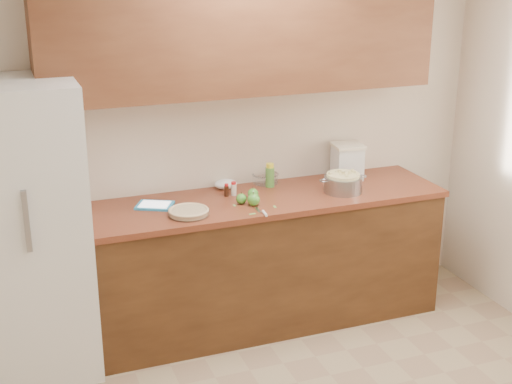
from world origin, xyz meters
name	(u,v)px	position (x,y,z in m)	size (l,w,h in m)	color
room_shell	(361,220)	(0.00, 0.00, 1.30)	(3.60, 3.60, 3.60)	tan
counter_run	(252,262)	(0.00, 1.48, 0.46)	(2.64, 0.68, 0.92)	#543117
upper_cabinets	(243,38)	(0.00, 1.63, 1.95)	(2.60, 0.34, 0.70)	brown
fridge	(26,232)	(-1.44, 1.44, 0.90)	(0.70, 0.70, 1.80)	silver
pie	(189,212)	(-0.47, 1.32, 0.94)	(0.26, 0.26, 0.04)	silver
colander	(343,183)	(0.63, 1.38, 0.98)	(0.35, 0.26, 0.13)	gray
flour_canister	(347,161)	(0.80, 1.65, 1.05)	(0.23, 0.23, 0.26)	silver
tablet	(155,205)	(-0.64, 1.55, 0.93)	(0.28, 0.26, 0.02)	#2A93CD
paring_knife	(264,213)	(-0.03, 1.18, 0.93)	(0.04, 0.18, 0.02)	gray
lemon_bottle	(270,176)	(0.21, 1.66, 1.00)	(0.06, 0.06, 0.17)	#4C8C38
cinnamon_shaker	(234,189)	(-0.09, 1.58, 0.97)	(0.04, 0.04, 0.09)	beige
vanilla_bottle	(226,190)	(-0.14, 1.58, 0.96)	(0.03, 0.03, 0.09)	black
mixing_bowl	(265,178)	(0.21, 1.75, 0.96)	(0.19, 0.19, 0.07)	silver
paper_towel	(226,184)	(-0.09, 1.73, 0.95)	(0.16, 0.13, 0.07)	white
apple_left	(241,199)	(-0.10, 1.40, 0.95)	(0.07, 0.07, 0.08)	#45912D
apple_center	(253,194)	(0.01, 1.47, 0.96)	(0.07, 0.07, 0.08)	#45912D
apple_front	(254,200)	(-0.03, 1.34, 0.96)	(0.08, 0.08, 0.09)	#45912D
peel_a	(252,214)	(-0.10, 1.20, 0.92)	(0.04, 0.02, 0.00)	#7DB055
peel_b	(275,207)	(0.08, 1.27, 0.92)	(0.04, 0.02, 0.00)	#7DB055
peel_c	(234,205)	(-0.15, 1.38, 0.92)	(0.03, 0.01, 0.00)	#7DB055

